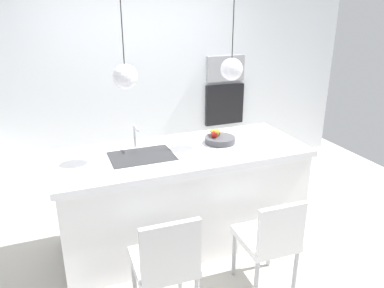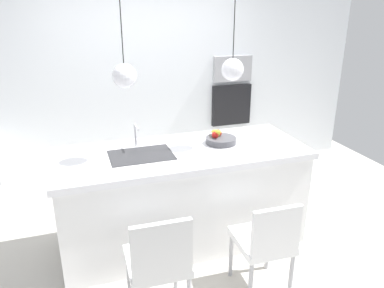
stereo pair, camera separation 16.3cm
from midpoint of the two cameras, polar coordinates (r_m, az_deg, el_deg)
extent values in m
plane|color=#BCB7AD|center=(3.91, -2.64, -14.12)|extent=(6.60, 6.60, 0.00)
cube|color=white|center=(4.89, -9.21, 9.47)|extent=(6.00, 0.10, 2.60)
cube|color=white|center=(3.67, -2.76, -8.38)|extent=(2.26, 0.85, 0.89)
cube|color=white|center=(3.46, -2.89, -1.46)|extent=(2.32, 0.91, 0.06)
cube|color=#2D2D30|center=(3.36, -8.99, -1.91)|extent=(0.56, 0.40, 0.02)
cylinder|color=silver|center=(3.54, -9.95, 1.19)|extent=(0.02, 0.02, 0.22)
cylinder|color=silver|center=(3.44, -9.77, 2.35)|extent=(0.02, 0.16, 0.02)
cylinder|color=#4C4C51|center=(3.63, 2.98, 0.62)|extent=(0.29, 0.29, 0.06)
sphere|color=red|center=(3.60, 2.12, 1.41)|extent=(0.07, 0.07, 0.07)
sphere|color=olive|center=(3.64, 2.30, 1.57)|extent=(0.07, 0.07, 0.07)
sphere|color=#B22D1E|center=(3.66, 2.52, 1.71)|extent=(0.07, 0.07, 0.07)
ellipsoid|color=yellow|center=(3.62, 2.21, 1.89)|extent=(0.07, 0.19, 0.09)
cube|color=#9E9EA3|center=(5.19, 4.15, 11.36)|extent=(0.54, 0.08, 0.34)
cube|color=black|center=(5.29, 4.01, 6.01)|extent=(0.56, 0.08, 0.56)
cube|color=silver|center=(2.87, -6.05, -17.32)|extent=(0.45, 0.46, 0.06)
cube|color=silver|center=(2.57, -5.10, -15.84)|extent=(0.41, 0.05, 0.41)
cylinder|color=#B2B2B7|center=(3.21, -3.34, -18.17)|extent=(0.04, 0.04, 0.44)
cylinder|color=#B2B2B7|center=(3.15, -10.30, -19.38)|extent=(0.04, 0.04, 0.44)
cube|color=white|center=(3.15, 9.56, -13.90)|extent=(0.42, 0.46, 0.06)
cube|color=white|center=(2.89, 11.80, -12.43)|extent=(0.39, 0.05, 0.37)
cylinder|color=#B2B2B7|center=(3.50, 10.34, -14.88)|extent=(0.04, 0.04, 0.42)
cylinder|color=#B2B2B7|center=(3.36, 4.97, -16.22)|extent=(0.04, 0.04, 0.42)
cylinder|color=#B2B2B7|center=(3.24, 13.86, -18.46)|extent=(0.04, 0.04, 0.42)
cylinder|color=#B2B2B7|center=(3.10, 8.11, -20.17)|extent=(0.04, 0.04, 0.42)
sphere|color=silver|center=(3.14, -11.59, 9.98)|extent=(0.20, 0.20, 0.20)
cylinder|color=black|center=(3.10, -12.13, 17.27)|extent=(0.01, 0.01, 0.60)
sphere|color=silver|center=(3.44, 4.64, 11.20)|extent=(0.20, 0.20, 0.20)
cylinder|color=black|center=(3.39, 4.84, 17.89)|extent=(0.01, 0.01, 0.60)
camera|label=1|loc=(0.08, -91.35, -0.51)|focal=35.24mm
camera|label=2|loc=(0.08, 88.65, 0.51)|focal=35.24mm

